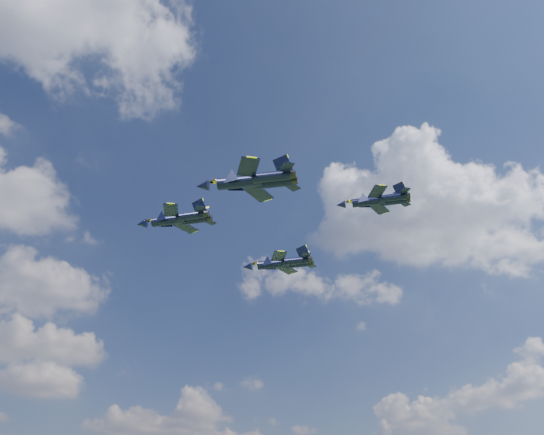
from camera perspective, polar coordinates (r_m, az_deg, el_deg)
The scene contains 4 objects.
jet_lead at distance 104.72m, azimuth -11.28°, elevation -0.30°, with size 13.80×14.62×3.87m.
jet_left at distance 86.15m, azimuth -3.81°, elevation 3.83°, with size 15.69×15.21×4.20m.
jet_right at distance 115.79m, azimuth -0.07°, elevation -5.02°, with size 14.17×14.87×3.95m.
jet_slot at distance 98.66m, azimuth 10.09°, elevation 1.71°, with size 12.22×12.57×3.37m.
Camera 1 is at (-43.17, -72.55, 17.59)m, focal length 35.00 mm.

